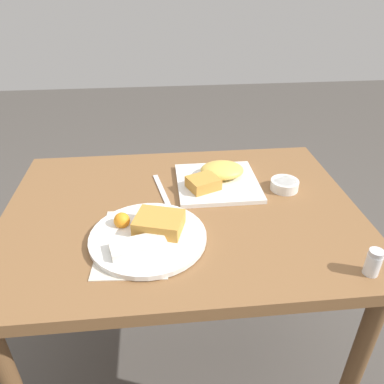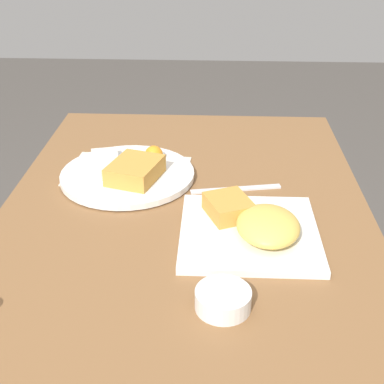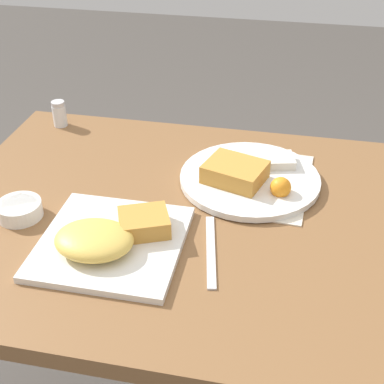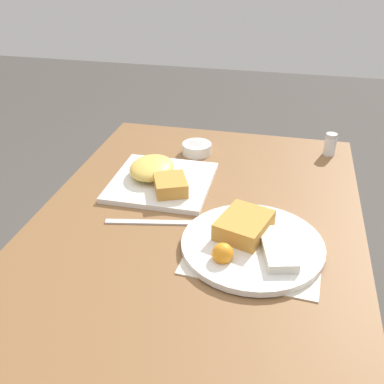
{
  "view_description": "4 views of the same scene",
  "coord_description": "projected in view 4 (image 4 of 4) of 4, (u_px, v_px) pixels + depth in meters",
  "views": [
    {
      "loc": [
        0.06,
        0.92,
        1.37
      ],
      "look_at": [
        -0.03,
        -0.04,
        0.78
      ],
      "focal_mm": 35.0,
      "sensor_mm": 36.0,
      "label": 1
    },
    {
      "loc": [
        -0.99,
        -0.06,
        1.31
      ],
      "look_at": [
        -0.02,
        -0.01,
        0.78
      ],
      "focal_mm": 50.0,
      "sensor_mm": 36.0,
      "label": 2
    },
    {
      "loc": [
        0.17,
        -0.86,
        1.39
      ],
      "look_at": [
        -0.0,
        0.02,
        0.79
      ],
      "focal_mm": 50.0,
      "sensor_mm": 36.0,
      "label": 3
    },
    {
      "loc": [
        0.88,
        0.19,
        1.35
      ],
      "look_at": [
        -0.03,
        -0.02,
        0.79
      ],
      "focal_mm": 42.0,
      "sensor_mm": 36.0,
      "label": 4
    }
  ],
  "objects": [
    {
      "name": "sauce_ramekin",
      "position": [
        197.0,
        148.0,
        1.37
      ],
      "size": [
        0.09,
        0.09,
        0.03
      ],
      "color": "white",
      "rests_on": "dining_table"
    },
    {
      "name": "menu_card",
      "position": [
        252.0,
        259.0,
        0.94
      ],
      "size": [
        0.2,
        0.29,
        0.0
      ],
      "rotation": [
        0.0,
        0.0,
        -0.07
      ],
      "color": "beige",
      "rests_on": "dining_table"
    },
    {
      "name": "plate_oval_far",
      "position": [
        251.0,
        241.0,
        0.96
      ],
      "size": [
        0.31,
        0.31,
        0.05
      ],
      "color": "white",
      "rests_on": "menu_card"
    },
    {
      "name": "plate_square_near",
      "position": [
        159.0,
        177.0,
        1.2
      ],
      "size": [
        0.26,
        0.26,
        0.06
      ],
      "color": "white",
      "rests_on": "dining_table"
    },
    {
      "name": "butter_knife",
      "position": [
        148.0,
        222.0,
        1.05
      ],
      "size": [
        0.05,
        0.2,
        0.0
      ],
      "rotation": [
        0.0,
        0.0,
        1.76
      ],
      "color": "silver",
      "rests_on": "dining_table"
    },
    {
      "name": "dining_table",
      "position": [
        198.0,
        246.0,
        1.13
      ],
      "size": [
        1.05,
        0.77,
        0.75
      ],
      "color": "brown",
      "rests_on": "ground_plane"
    },
    {
      "name": "salt_shaker",
      "position": [
        330.0,
        146.0,
        1.36
      ],
      "size": [
        0.04,
        0.04,
        0.07
      ],
      "color": "white",
      "rests_on": "dining_table"
    }
  ]
}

